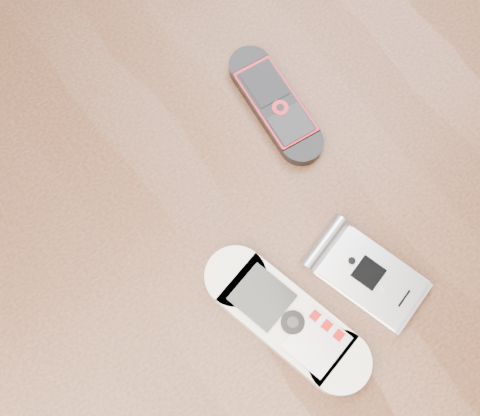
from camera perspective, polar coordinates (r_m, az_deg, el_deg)
name	(u,v)px	position (r m, az deg, el deg)	size (l,w,h in m)	color
ground	(238,328)	(1.34, -0.17, -10.17)	(4.00, 4.00, 0.00)	#472B19
table	(236,244)	(0.70, -0.33, -3.12)	(1.20, 0.80, 0.75)	black
nokia_white	(286,319)	(0.57, 3.96, -9.44)	(0.05, 0.16, 0.02)	silver
nokia_black_red	(275,104)	(0.64, 3.02, 8.84)	(0.04, 0.13, 0.01)	black
motorola_razr	(370,277)	(0.59, 11.03, -5.78)	(0.06, 0.11, 0.02)	silver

